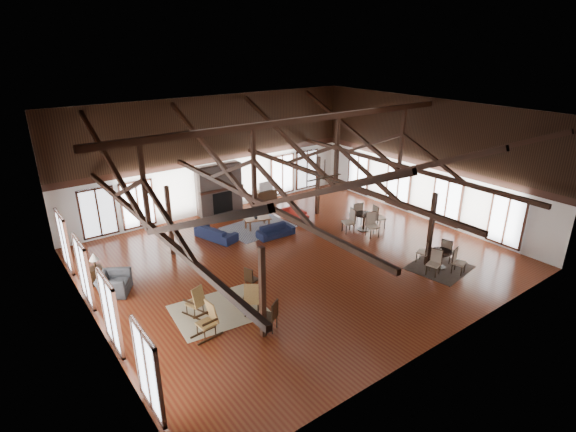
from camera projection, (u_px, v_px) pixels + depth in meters
floor at (297, 259)px, 18.78m from camera, size 16.00×16.00×0.00m
ceiling at (298, 114)px, 16.56m from camera, size 16.00×14.00×0.02m
wall_back at (214, 156)px, 22.91m from camera, size 16.00×0.02×6.00m
wall_front at (451, 256)px, 12.44m from camera, size 16.00×0.02×6.00m
wall_left at (83, 242)px, 13.27m from camera, size 0.02×14.00×6.00m
wall_right at (426, 160)px, 22.08m from camera, size 0.02×14.00×6.00m
roof_truss at (298, 166)px, 17.29m from camera, size 15.60×14.07×3.14m
post_grid at (297, 225)px, 18.22m from camera, size 8.16×7.16×3.05m
fireplace at (219, 189)px, 23.29m from camera, size 2.50×0.69×2.60m
ceiling_fan at (324, 177)px, 16.93m from camera, size 1.60×1.60×0.75m
sofa_navy_front at (276, 231)px, 20.86m from camera, size 1.80×0.75×0.52m
sofa_navy_left at (216, 232)px, 20.57m from camera, size 2.23×1.41×0.61m
sofa_orange at (294, 214)px, 22.94m from camera, size 1.67×0.70×0.48m
coffee_table at (257, 219)px, 21.73m from camera, size 1.41×0.96×0.49m
vase at (256, 217)px, 21.59m from camera, size 0.23×0.23×0.19m
armchair at (114, 284)px, 16.16m from camera, size 1.47×1.51×0.75m
side_table_lamp at (96, 272)px, 16.77m from camera, size 0.49×0.49×1.25m
rocking_chair_a at (196, 302)px, 14.80m from camera, size 0.71×0.94×1.08m
rocking_chair_b at (252, 299)px, 14.96m from camera, size 0.88×0.96×1.11m
rocking_chair_c at (209, 320)px, 13.80m from camera, size 0.95×0.57×1.17m
side_chair_a at (250, 277)px, 16.21m from camera, size 0.50×0.50×0.95m
side_chair_b at (272, 314)px, 13.99m from camera, size 0.61×0.61×1.05m
cafe_table_near at (441, 256)px, 17.88m from camera, size 1.99×1.99×1.01m
cafe_table_far at (364, 219)px, 21.39m from camera, size 2.24×2.24×1.14m
cup_near at (440, 250)px, 17.79m from camera, size 0.17×0.17×0.11m
cup_far at (366, 213)px, 21.27m from camera, size 0.16×0.16×0.10m
tv_console at (265, 196)px, 25.31m from camera, size 1.28×0.48×0.64m
television at (265, 186)px, 25.10m from camera, size 0.91×0.14×0.52m
rug_tan at (219, 310)px, 15.22m from camera, size 3.21×2.64×0.01m
rug_navy at (258, 227)px, 21.88m from camera, size 3.31×2.59×0.01m
rug_dark at (439, 267)px, 18.07m from camera, size 2.52×2.35×0.01m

